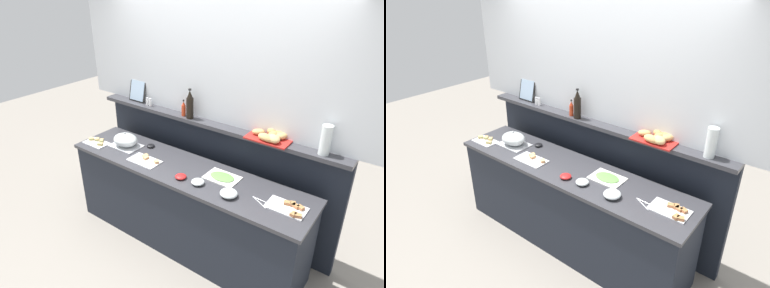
% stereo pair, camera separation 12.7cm
% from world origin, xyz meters
% --- Properties ---
extents(ground_plane, '(12.00, 12.00, 0.00)m').
position_xyz_m(ground_plane, '(0.00, 0.60, 0.00)').
color(ground_plane, gray).
extents(buffet_counter, '(2.59, 0.61, 0.92)m').
position_xyz_m(buffet_counter, '(0.00, 0.00, 0.46)').
color(buffet_counter, black).
rests_on(buffet_counter, ground_plane).
extents(back_ledge_unit, '(2.85, 0.22, 1.28)m').
position_xyz_m(back_ledge_unit, '(0.00, 0.48, 0.67)').
color(back_ledge_unit, black).
rests_on(back_ledge_unit, ground_plane).
extents(upper_wall_panel, '(3.45, 0.08, 1.32)m').
position_xyz_m(upper_wall_panel, '(0.00, 0.51, 1.94)').
color(upper_wall_panel, silver).
rests_on(upper_wall_panel, back_ledge_unit).
extents(sandwich_platter_side, '(0.33, 0.19, 0.04)m').
position_xyz_m(sandwich_platter_side, '(-0.40, -0.11, 0.93)').
color(sandwich_platter_side, white).
rests_on(sandwich_platter_side, buffet_counter).
extents(sandwich_platter_rear, '(0.32, 0.20, 0.04)m').
position_xyz_m(sandwich_platter_rear, '(1.08, 0.00, 0.93)').
color(sandwich_platter_rear, silver).
rests_on(sandwich_platter_rear, buffet_counter).
extents(sandwich_platter_front, '(0.28, 0.17, 0.04)m').
position_xyz_m(sandwich_platter_front, '(-1.12, -0.13, 0.93)').
color(sandwich_platter_front, silver).
rests_on(sandwich_platter_front, buffet_counter).
extents(cold_cuts_platter, '(0.32, 0.23, 0.02)m').
position_xyz_m(cold_cuts_platter, '(0.39, 0.08, 0.93)').
color(cold_cuts_platter, white).
rests_on(cold_cuts_platter, buffet_counter).
extents(serving_cloche, '(0.34, 0.24, 0.17)m').
position_xyz_m(serving_cloche, '(-0.80, 0.01, 1.00)').
color(serving_cloche, '#B7BABF').
rests_on(serving_cloche, buffet_counter).
extents(glass_bowl_large, '(0.12, 0.12, 0.05)m').
position_xyz_m(glass_bowl_large, '(0.27, -0.14, 0.94)').
color(glass_bowl_large, silver).
rests_on(glass_bowl_large, buffet_counter).
extents(glass_bowl_medium, '(0.15, 0.15, 0.06)m').
position_xyz_m(glass_bowl_medium, '(0.59, -0.14, 0.95)').
color(glass_bowl_medium, silver).
rests_on(glass_bowl_medium, buffet_counter).
extents(condiment_bowl_teal, '(0.09, 0.09, 0.03)m').
position_xyz_m(condiment_bowl_teal, '(-0.57, 0.16, 0.94)').
color(condiment_bowl_teal, black).
rests_on(condiment_bowl_teal, buffet_counter).
extents(condiment_bowl_dark, '(0.11, 0.11, 0.04)m').
position_xyz_m(condiment_bowl_dark, '(0.09, -0.15, 0.94)').
color(condiment_bowl_dark, red).
rests_on(condiment_bowl_dark, buffet_counter).
extents(serving_tongs, '(0.19, 0.10, 0.01)m').
position_xyz_m(serving_tongs, '(0.85, -0.05, 0.93)').
color(serving_tongs, '#B7BABF').
rests_on(serving_tongs, buffet_counter).
extents(hot_sauce_bottle, '(0.04, 0.04, 0.18)m').
position_xyz_m(hot_sauce_bottle, '(-0.30, 0.40, 1.36)').
color(hot_sauce_bottle, red).
rests_on(hot_sauce_bottle, back_ledge_unit).
extents(wine_bottle_dark, '(0.08, 0.08, 0.32)m').
position_xyz_m(wine_bottle_dark, '(-0.20, 0.38, 1.42)').
color(wine_bottle_dark, black).
rests_on(wine_bottle_dark, back_ledge_unit).
extents(salt_shaker, '(0.03, 0.03, 0.09)m').
position_xyz_m(salt_shaker, '(-0.82, 0.41, 1.32)').
color(salt_shaker, white).
rests_on(salt_shaker, back_ledge_unit).
extents(pepper_shaker, '(0.03, 0.03, 0.09)m').
position_xyz_m(pepper_shaker, '(-0.78, 0.41, 1.32)').
color(pepper_shaker, white).
rests_on(pepper_shaker, back_ledge_unit).
extents(bread_basket, '(0.40, 0.30, 0.08)m').
position_xyz_m(bread_basket, '(0.70, 0.41, 1.32)').
color(bread_basket, '#B2231E').
rests_on(bread_basket, back_ledge_unit).
extents(framed_picture, '(0.23, 0.07, 0.25)m').
position_xyz_m(framed_picture, '(-1.01, 0.45, 1.41)').
color(framed_picture, black).
rests_on(framed_picture, back_ledge_unit).
extents(water_carafe, '(0.09, 0.09, 0.26)m').
position_xyz_m(water_carafe, '(1.17, 0.41, 1.41)').
color(water_carafe, silver).
rests_on(water_carafe, back_ledge_unit).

